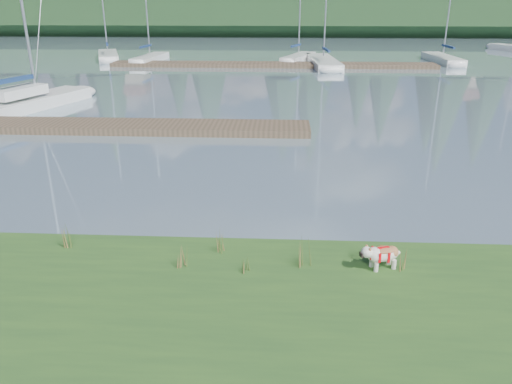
{
  "coord_description": "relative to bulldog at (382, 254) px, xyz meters",
  "views": [
    {
      "loc": [
        2.86,
        -11.13,
        5.2
      ],
      "look_at": [
        2.29,
        -0.5,
        1.04
      ],
      "focal_mm": 35.0,
      "sensor_mm": 36.0,
      "label": 1
    }
  ],
  "objects": [
    {
      "name": "dock_far",
      "position": [
        -2.81,
        32.61,
        -0.51
      ],
      "size": [
        26.0,
        2.2,
        0.3
      ],
      "primitive_type": "cube",
      "color": "#4C3D2C",
      "rests_on": "ground"
    },
    {
      "name": "weed_4",
      "position": [
        -2.63,
        -0.28,
        -0.14
      ],
      "size": [
        0.17,
        0.14,
        0.39
      ],
      "color": "#475B23",
      "rests_on": "bank"
    },
    {
      "name": "weed_5",
      "position": [
        0.35,
        -0.08,
        -0.09
      ],
      "size": [
        0.17,
        0.14,
        0.52
      ],
      "color": "#475B23",
      "rests_on": "bank"
    },
    {
      "name": "weed_0",
      "position": [
        -3.82,
        -0.17,
        -0.09
      ],
      "size": [
        0.17,
        0.14,
        0.51
      ],
      "color": "#475B23",
      "rests_on": "bank"
    },
    {
      "name": "bulldog",
      "position": [
        0.0,
        0.0,
        0.0
      ],
      "size": [
        0.83,
        0.5,
        0.49
      ],
      "rotation": [
        0.0,
        0.0,
        3.46
      ],
      "color": "silver",
      "rests_on": "bank"
    },
    {
      "name": "sailboat_bg_2",
      "position": [
        -0.44,
        36.9,
        -0.32
      ],
      "size": [
        3.54,
        6.91,
        10.42
      ],
      "rotation": [
        0.0,
        0.0,
        1.23
      ],
      "color": "silver",
      "rests_on": "ground"
    },
    {
      "name": "dock_near",
      "position": [
        -8.81,
        11.61,
        -0.51
      ],
      "size": [
        16.0,
        2.0,
        0.3
      ],
      "primitive_type": "cube",
      "color": "#4C3D2C",
      "rests_on": "ground"
    },
    {
      "name": "sailboat_bg_1",
      "position": [
        -13.36,
        35.69,
        -0.33
      ],
      "size": [
        2.05,
        7.17,
        10.65
      ],
      "rotation": [
        0.0,
        0.0,
        1.48
      ],
      "color": "silver",
      "rests_on": "ground"
    },
    {
      "name": "mud_lip",
      "position": [
        -4.81,
        1.01,
        -0.59
      ],
      "size": [
        60.0,
        0.5,
        0.14
      ],
      "primitive_type": "cube",
      "color": "#33281C",
      "rests_on": "ground"
    },
    {
      "name": "sailboat_bg_3",
      "position": [
        1.23,
        34.18,
        -0.33
      ],
      "size": [
        2.57,
        9.74,
        13.96
      ],
      "rotation": [
        0.0,
        0.0,
        1.64
      ],
      "color": "silver",
      "rests_on": "ground"
    },
    {
      "name": "weed_1",
      "position": [
        -3.14,
        0.47,
        -0.07
      ],
      "size": [
        0.17,
        0.14,
        0.55
      ],
      "color": "#475B23",
      "rests_on": "bank"
    },
    {
      "name": "ridge",
      "position": [
        -4.81,
        75.61,
        1.84
      ],
      "size": [
        200.0,
        20.0,
        5.0
      ],
      "primitive_type": "cube",
      "color": "#193218",
      "rests_on": "ground"
    },
    {
      "name": "sailboat_main",
      "position": [
        -14.4,
        16.01,
        -0.23
      ],
      "size": [
        4.31,
        8.76,
        12.48
      ],
      "rotation": [
        0.0,
        0.0,
        1.25
      ],
      "color": "silver",
      "rests_on": "ground"
    },
    {
      "name": "ground",
      "position": [
        -4.81,
        32.61,
        -0.66
      ],
      "size": [
        200.0,
        200.0,
        0.0
      ],
      "primitive_type": "plane",
      "color": "#78909E",
      "rests_on": "ground"
    },
    {
      "name": "sailboat_bg_0",
      "position": [
        -18.02,
        37.8,
        -0.33
      ],
      "size": [
        4.18,
        8.11,
        11.66
      ],
      "rotation": [
        0.0,
        0.0,
        1.91
      ],
      "color": "silver",
      "rests_on": "ground"
    },
    {
      "name": "sailboat_bg_4",
      "position": [
        11.65,
        36.89,
        -0.33
      ],
      "size": [
        1.9,
        8.0,
        11.7
      ],
      "rotation": [
        0.0,
        0.0,
        1.61
      ],
      "color": "silver",
      "rests_on": "ground"
    },
    {
      "name": "weed_2",
      "position": [
        -1.48,
        -0.03,
        0.02
      ],
      "size": [
        0.17,
        0.14,
        0.78
      ],
      "color": "#475B23",
      "rests_on": "bank"
    },
    {
      "name": "weed_3",
      "position": [
        -6.33,
        0.48,
        -0.06
      ],
      "size": [
        0.17,
        0.14,
        0.58
      ],
      "color": "#475B23",
      "rests_on": "bank"
    }
  ]
}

